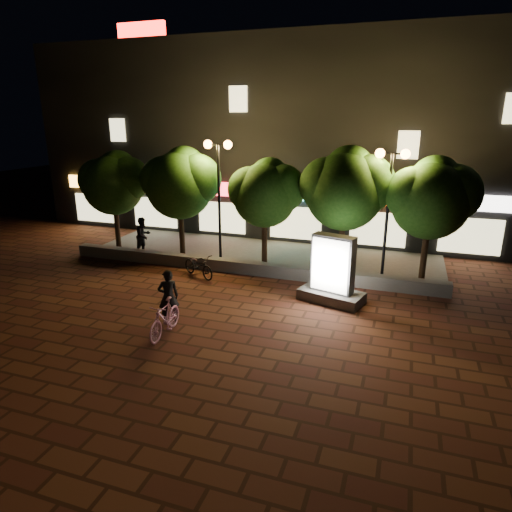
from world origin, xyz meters
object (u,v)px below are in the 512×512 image
at_px(tree_mid, 266,191).
at_px(tree_far_right, 433,196).
at_px(scooter_parked, 199,265).
at_px(scooter_pink, 165,318).
at_px(tree_right, 346,186).
at_px(ad_kiosk, 332,275).
at_px(rider, 168,297).
at_px(tree_far_left, 114,181).
at_px(tree_left, 181,181).
at_px(street_lamp_left, 218,170).
at_px(street_lamp_right, 390,181).
at_px(pedestrian, 143,236).

bearing_deg(tree_mid, tree_far_right, 0.00).
distance_m(tree_mid, tree_far_right, 6.50).
xyz_separation_m(tree_far_right, scooter_parked, (-8.57, -2.46, -2.89)).
bearing_deg(scooter_pink, scooter_parked, 102.81).
distance_m(tree_right, ad_kiosk, 4.15).
relative_size(tree_right, tree_far_right, 1.06).
distance_m(tree_right, rider, 8.36).
bearing_deg(tree_far_left, tree_right, 0.00).
bearing_deg(tree_left, street_lamp_left, -7.70).
distance_m(tree_left, street_lamp_right, 8.96).
xyz_separation_m(ad_kiosk, pedestrian, (-9.16, 2.59, -0.01)).
bearing_deg(street_lamp_right, tree_far_left, 178.79).
bearing_deg(tree_right, tree_mid, -180.00).
bearing_deg(street_lamp_left, tree_left, 172.30).
bearing_deg(street_lamp_left, tree_mid, 7.31).
bearing_deg(tree_mid, rider, -99.31).
xyz_separation_m(tree_far_left, pedestrian, (1.76, -0.63, -2.35)).
bearing_deg(rider, ad_kiosk, -178.79).
height_order(tree_mid, tree_right, tree_right).
xyz_separation_m(tree_far_left, tree_far_right, (14.00, 0.00, 0.08)).
bearing_deg(tree_mid, ad_kiosk, -43.31).
bearing_deg(tree_left, tree_mid, -0.00).
bearing_deg(tree_right, ad_kiosk, -88.01).
height_order(tree_far_left, ad_kiosk, tree_far_left).
height_order(scooter_pink, pedestrian, pedestrian).
xyz_separation_m(tree_far_right, street_lamp_left, (-8.55, -0.26, 0.66)).
distance_m(ad_kiosk, rider, 5.62).
distance_m(street_lamp_left, ad_kiosk, 6.93).
bearing_deg(tree_far_right, tree_left, 180.00).
height_order(tree_left, rider, tree_left).
xyz_separation_m(tree_left, street_lamp_left, (1.95, -0.26, 0.58)).
bearing_deg(street_lamp_right, tree_mid, 176.96).
bearing_deg(street_lamp_right, tree_left, 178.32).
bearing_deg(tree_far_right, pedestrian, -177.04).
distance_m(street_lamp_left, rider, 7.13).
distance_m(tree_far_left, scooter_pink, 10.32).
relative_size(tree_mid, ad_kiosk, 1.87).
distance_m(tree_far_right, ad_kiosk, 5.07).
xyz_separation_m(tree_mid, pedestrian, (-5.74, -0.63, -2.27)).
bearing_deg(rider, scooter_parked, -112.14).
bearing_deg(street_lamp_right, pedestrian, -178.02).
height_order(tree_left, street_lamp_right, street_lamp_right).
bearing_deg(tree_far_left, ad_kiosk, -16.44).
relative_size(tree_mid, street_lamp_left, 0.87).
height_order(tree_far_right, scooter_pink, tree_far_right).
xyz_separation_m(street_lamp_left, rider, (0.97, -6.32, -3.15)).
relative_size(tree_far_right, scooter_parked, 2.62).
distance_m(tree_far_right, scooter_pink, 10.73).
xyz_separation_m(street_lamp_left, street_lamp_right, (7.00, 0.00, -0.13)).
xyz_separation_m(street_lamp_left, scooter_parked, (-0.01, -2.20, -3.55)).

